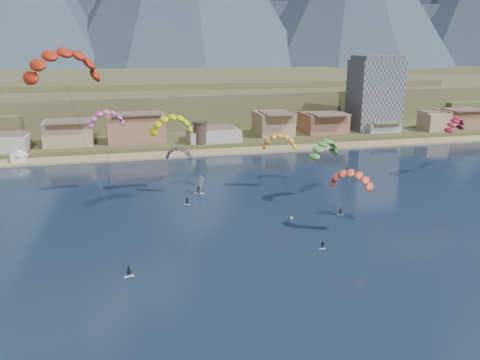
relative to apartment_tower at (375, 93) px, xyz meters
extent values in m
plane|color=black|center=(-85.00, -128.00, -17.82)|extent=(2400.00, 2400.00, 0.00)
cube|color=tan|center=(-85.00, -22.00, -17.57)|extent=(2200.00, 12.00, 0.90)
cube|color=brown|center=(-85.00, 432.00, -17.82)|extent=(2200.00, 900.00, 4.00)
cube|color=brown|center=(-45.00, 92.00, -8.32)|extent=(320.00, 150.00, 15.00)
cube|color=brown|center=(-125.00, 132.00, -6.82)|extent=(380.00, 170.00, 18.00)
cube|color=#2A3747|center=(-85.00, 772.00, 39.18)|extent=(2000.00, 200.00, 110.00)
cube|color=gray|center=(0.00, 0.00, -0.82)|extent=(20.00, 16.00, 30.00)
cube|color=#59595E|center=(0.00, 0.00, 15.18)|extent=(18.00, 14.40, 2.00)
cylinder|color=#47382D|center=(-80.00, -14.00, -11.82)|extent=(5.20, 5.20, 8.00)
cylinder|color=#47382D|center=(-80.00, -14.00, -7.52)|extent=(5.82, 5.82, 0.60)
cube|color=white|center=(-143.00, -22.00, -16.12)|extent=(4.50, 4.50, 2.00)
pyramid|color=white|center=(-143.00, -22.00, -13.12)|extent=(6.40, 6.40, 2.00)
cube|color=silver|center=(-109.93, -116.75, -17.76)|extent=(1.75, 0.77, 0.11)
imported|color=black|center=(-109.93, -116.75, -16.73)|extent=(0.78, 0.58, 1.95)
cylinder|color=#262626|center=(-114.33, -109.95, -0.92)|extent=(0.05, 0.05, 35.26)
cube|color=silver|center=(-94.65, -80.08, -17.77)|extent=(1.59, 1.08, 0.10)
imported|color=black|center=(-94.65, -80.08, -16.83)|extent=(1.07, 0.98, 1.77)
cylinder|color=#262626|center=(-95.57, -74.48, -9.07)|extent=(0.05, 0.05, 18.99)
cube|color=silver|center=(-72.79, -113.77, -17.78)|extent=(1.31, 0.50, 0.09)
imported|color=black|center=(-72.79, -113.77, -17.00)|extent=(0.90, 0.44, 1.48)
cylinder|color=#262626|center=(-68.27, -110.05, -12.44)|extent=(0.05, 0.05, 14.69)
cube|color=silver|center=(-60.95, -96.51, -17.77)|extent=(1.61, 1.11, 0.10)
imported|color=black|center=(-60.95, -96.51, -16.82)|extent=(1.34, 1.11, 1.80)
cylinder|color=#262626|center=(-60.93, -91.18, -11.28)|extent=(0.05, 0.05, 15.16)
cylinder|color=#262626|center=(-112.89, -70.38, -8.49)|extent=(0.04, 0.04, 19.75)
cylinder|color=#262626|center=(-95.11, -74.16, -12.92)|extent=(0.04, 0.04, 12.20)
cylinder|color=#262626|center=(-67.97, -76.14, -11.93)|extent=(0.04, 0.04, 13.74)
cylinder|color=#262626|center=(-14.27, -76.98, -10.59)|extent=(0.04, 0.04, 16.00)
cube|color=silver|center=(-90.23, -71.41, -17.75)|extent=(2.69, 1.94, 0.13)
imported|color=black|center=(-90.23, -71.41, -16.74)|extent=(1.10, 0.97, 1.90)
cube|color=white|center=(-89.79, -71.41, -15.38)|extent=(2.27, 3.00, 4.53)
sphere|color=yellow|center=(-72.85, -96.07, -17.70)|extent=(0.71, 0.71, 0.71)
camera|label=1|loc=(-110.12, -196.11, 20.74)|focal=36.77mm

